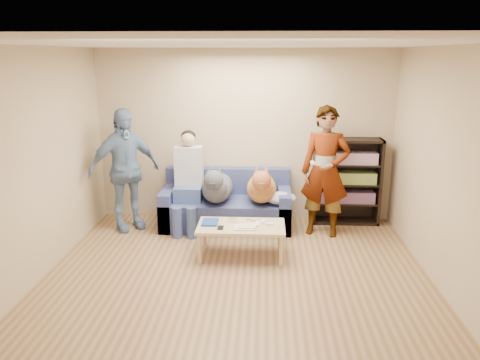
# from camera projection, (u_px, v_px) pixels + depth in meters

# --- Properties ---
(ground) EXTENTS (5.00, 5.00, 0.00)m
(ground) POSITION_uv_depth(u_px,v_px,m) (234.00, 293.00, 5.07)
(ground) COLOR brown
(ground) RESTS_ON ground
(ceiling) EXTENTS (5.00, 5.00, 0.00)m
(ceiling) POSITION_uv_depth(u_px,v_px,m) (233.00, 44.00, 4.39)
(ceiling) COLOR white
(ceiling) RESTS_ON ground
(wall_back) EXTENTS (4.50, 0.00, 4.50)m
(wall_back) POSITION_uv_depth(u_px,v_px,m) (245.00, 136.00, 7.14)
(wall_back) COLOR tan
(wall_back) RESTS_ON ground
(wall_front) EXTENTS (4.50, 0.00, 4.50)m
(wall_front) POSITION_uv_depth(u_px,v_px,m) (200.00, 306.00, 2.32)
(wall_front) COLOR tan
(wall_front) RESTS_ON ground
(wall_left) EXTENTS (0.00, 5.00, 5.00)m
(wall_left) POSITION_uv_depth(u_px,v_px,m) (17.00, 174.00, 4.85)
(wall_left) COLOR tan
(wall_left) RESTS_ON ground
(wall_right) EXTENTS (0.00, 5.00, 5.00)m
(wall_right) POSITION_uv_depth(u_px,v_px,m) (461.00, 181.00, 4.61)
(wall_right) COLOR tan
(wall_right) RESTS_ON ground
(blanket) EXTENTS (0.46, 0.39, 0.16)m
(blanket) POSITION_uv_depth(u_px,v_px,m) (280.00, 198.00, 6.71)
(blanket) COLOR #ACABB0
(blanket) RESTS_ON sofa
(person_standing_right) EXTENTS (0.76, 0.59, 1.84)m
(person_standing_right) POSITION_uv_depth(u_px,v_px,m) (325.00, 172.00, 6.52)
(person_standing_right) COLOR gray
(person_standing_right) RESTS_ON ground
(person_standing_left) EXTENTS (1.09, 0.98, 1.79)m
(person_standing_left) POSITION_uv_depth(u_px,v_px,m) (124.00, 170.00, 6.75)
(person_standing_left) COLOR #7297B7
(person_standing_left) RESTS_ON ground
(held_controller) EXTENTS (0.05, 0.13, 0.03)m
(held_controller) POSITION_uv_depth(u_px,v_px,m) (313.00, 163.00, 6.29)
(held_controller) COLOR white
(held_controller) RESTS_ON person_standing_right
(notebook_blue) EXTENTS (0.20, 0.26, 0.03)m
(notebook_blue) POSITION_uv_depth(u_px,v_px,m) (210.00, 222.00, 5.96)
(notebook_blue) COLOR navy
(notebook_blue) RESTS_ON coffee_table
(papers) EXTENTS (0.26, 0.20, 0.02)m
(papers) POSITION_uv_depth(u_px,v_px,m) (245.00, 228.00, 5.80)
(papers) COLOR beige
(papers) RESTS_ON coffee_table
(magazine) EXTENTS (0.22, 0.17, 0.01)m
(magazine) POSITION_uv_depth(u_px,v_px,m) (247.00, 226.00, 5.81)
(magazine) COLOR beige
(magazine) RESTS_ON coffee_table
(camera_silver) EXTENTS (0.11, 0.06, 0.05)m
(camera_silver) POSITION_uv_depth(u_px,v_px,m) (232.00, 220.00, 6.01)
(camera_silver) COLOR silver
(camera_silver) RESTS_ON coffee_table
(controller_a) EXTENTS (0.04, 0.13, 0.03)m
(controller_a) POSITION_uv_depth(u_px,v_px,m) (263.00, 222.00, 5.97)
(controller_a) COLOR silver
(controller_a) RESTS_ON coffee_table
(controller_b) EXTENTS (0.09, 0.06, 0.03)m
(controller_b) POSITION_uv_depth(u_px,v_px,m) (270.00, 224.00, 5.89)
(controller_b) COLOR silver
(controller_b) RESTS_ON coffee_table
(headphone_cup_a) EXTENTS (0.07, 0.07, 0.02)m
(headphone_cup_a) POSITION_uv_depth(u_px,v_px,m) (257.00, 225.00, 5.86)
(headphone_cup_a) COLOR white
(headphone_cup_a) RESTS_ON coffee_table
(headphone_cup_b) EXTENTS (0.07, 0.07, 0.02)m
(headphone_cup_b) POSITION_uv_depth(u_px,v_px,m) (257.00, 223.00, 5.94)
(headphone_cup_b) COLOR white
(headphone_cup_b) RESTS_ON coffee_table
(pen_orange) EXTENTS (0.13, 0.06, 0.01)m
(pen_orange) POSITION_uv_depth(u_px,v_px,m) (239.00, 229.00, 5.74)
(pen_orange) COLOR orange
(pen_orange) RESTS_ON coffee_table
(pen_black) EXTENTS (0.13, 0.08, 0.01)m
(pen_black) POSITION_uv_depth(u_px,v_px,m) (251.00, 220.00, 6.06)
(pen_black) COLOR black
(pen_black) RESTS_ON coffee_table
(wallet) EXTENTS (0.07, 0.12, 0.02)m
(wallet) POSITION_uv_depth(u_px,v_px,m) (220.00, 228.00, 5.79)
(wallet) COLOR black
(wallet) RESTS_ON coffee_table
(sofa) EXTENTS (1.90, 0.85, 0.82)m
(sofa) POSITION_uv_depth(u_px,v_px,m) (227.00, 207.00, 7.03)
(sofa) COLOR #515B93
(sofa) RESTS_ON ground
(person_seated) EXTENTS (0.40, 0.73, 1.47)m
(person_seated) POSITION_uv_depth(u_px,v_px,m) (188.00, 177.00, 6.81)
(person_seated) COLOR #425492
(person_seated) RESTS_ON sofa
(dog_gray) EXTENTS (0.45, 1.27, 0.65)m
(dog_gray) POSITION_uv_depth(u_px,v_px,m) (217.00, 187.00, 6.75)
(dog_gray) COLOR #4A4C54
(dog_gray) RESTS_ON sofa
(dog_tan) EXTENTS (0.43, 1.18, 0.63)m
(dog_tan) POSITION_uv_depth(u_px,v_px,m) (261.00, 187.00, 6.75)
(dog_tan) COLOR #B07336
(dog_tan) RESTS_ON sofa
(coffee_table) EXTENTS (1.10, 0.60, 0.42)m
(coffee_table) POSITION_uv_depth(u_px,v_px,m) (241.00, 229.00, 5.91)
(coffee_table) COLOR tan
(coffee_table) RESTS_ON ground
(bookshelf) EXTENTS (1.00, 0.34, 1.30)m
(bookshelf) POSITION_uv_depth(u_px,v_px,m) (346.00, 179.00, 7.05)
(bookshelf) COLOR black
(bookshelf) RESTS_ON ground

